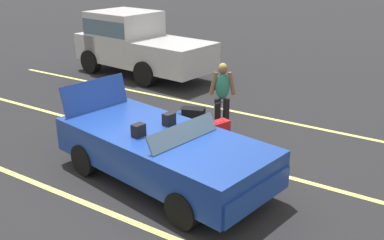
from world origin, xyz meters
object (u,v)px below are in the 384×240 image
object	(u,v)px
convertible_car	(171,154)
traveler_person	(222,94)
parked_pickup_truck_near	(135,42)
suitcase_large_black	(193,124)
suitcase_medium_bright	(220,135)
duffel_bag	(188,115)

from	to	relation	value
convertible_car	traveler_person	size ratio (longest dim) A/B	2.65
parked_pickup_truck_near	suitcase_large_black	bearing A→B (deg)	148.03
convertible_car	suitcase_large_black	xyz separation A→B (m)	(-0.76, 1.93, -0.22)
convertible_car	suitcase_medium_bright	world-z (taller)	convertible_car
suitcase_large_black	parked_pickup_truck_near	bearing A→B (deg)	-147.88
suitcase_medium_bright	duffel_bag	distance (m)	1.79
suitcase_medium_bright	convertible_car	bearing A→B (deg)	-70.63
convertible_car	duffel_bag	size ratio (longest dim) A/B	6.24
suitcase_large_black	traveler_person	bearing A→B (deg)	135.72
traveler_person	parked_pickup_truck_near	world-z (taller)	parked_pickup_truck_near
parked_pickup_truck_near	traveler_person	bearing A→B (deg)	155.21
suitcase_large_black	duffel_bag	world-z (taller)	suitcase_large_black
duffel_bag	parked_pickup_truck_near	size ratio (longest dim) A/B	0.14
suitcase_large_black	traveler_person	size ratio (longest dim) A/B	0.45
convertible_car	suitcase_large_black	distance (m)	2.09
convertible_car	parked_pickup_truck_near	distance (m)	8.02
traveler_person	suitcase_large_black	bearing A→B (deg)	-56.97
convertible_car	duffel_bag	world-z (taller)	convertible_car
suitcase_medium_bright	traveler_person	bearing A→B (deg)	135.10
suitcase_medium_bright	traveler_person	world-z (taller)	traveler_person
suitcase_large_black	parked_pickup_truck_near	world-z (taller)	parked_pickup_truck_near
parked_pickup_truck_near	convertible_car	bearing A→B (deg)	140.53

